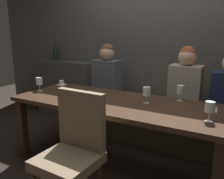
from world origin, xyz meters
TOP-DOWN VIEW (x-y plane):
  - ground at (0.00, 0.00)m, footprint 9.00×9.00m
  - back_wall_tiled at (0.00, 1.22)m, footprint 6.00×0.12m
  - back_counter at (-1.55, 1.04)m, footprint 1.10×0.28m
  - dining_table at (0.00, 0.00)m, footprint 2.20×0.84m
  - banquette_bench at (0.00, 0.70)m, footprint 2.50×0.44m
  - chair_near_side at (-0.00, -0.72)m, footprint 0.46×0.46m
  - diner_redhead at (-0.52, 0.70)m, footprint 0.36×0.24m
  - diner_bearded at (0.53, 0.70)m, footprint 0.36×0.24m
  - wine_bottle_dark_red at (-1.75, 1.05)m, footprint 0.08×0.08m
  - wine_glass_far_left at (-1.01, -0.07)m, footprint 0.08×0.08m
  - wine_glass_center_back at (0.91, -0.15)m, footprint 0.08×0.08m
  - wine_glass_near_left at (0.57, 0.32)m, footprint 0.08×0.08m
  - wine_glass_center_front at (0.29, 0.08)m, footprint 0.08×0.08m
  - espresso_cup at (-1.00, 0.31)m, footprint 0.12×0.12m
  - fork_on_table at (0.93, 0.17)m, footprint 0.03×0.17m

SIDE VIEW (x-z plane):
  - ground at x=0.00m, z-range 0.00..0.00m
  - banquette_bench at x=0.00m, z-range 0.00..0.45m
  - back_counter at x=-1.55m, z-range 0.00..0.95m
  - chair_near_side at x=0.00m, z-range 0.07..1.05m
  - dining_table at x=0.00m, z-range 0.28..1.02m
  - fork_on_table at x=0.93m, z-range 0.74..0.75m
  - espresso_cup at x=-1.00m, z-range 0.73..0.80m
  - diner_bearded at x=0.53m, z-range 0.43..1.26m
  - diner_redhead at x=-0.52m, z-range 0.43..1.26m
  - wine_glass_center_front at x=0.29m, z-range 0.77..0.93m
  - wine_glass_center_back at x=0.91m, z-range 0.77..0.93m
  - wine_glass_far_left at x=-1.01m, z-range 0.77..0.94m
  - wine_glass_near_left at x=0.57m, z-range 0.77..0.94m
  - wine_bottle_dark_red at x=-1.75m, z-range 0.91..1.23m
  - back_wall_tiled at x=0.00m, z-range 0.00..3.00m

